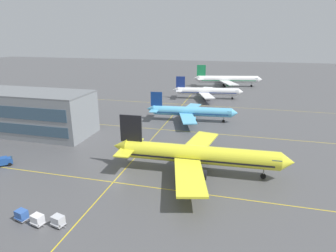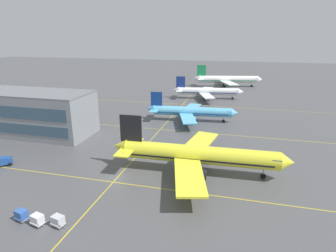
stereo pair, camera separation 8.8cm
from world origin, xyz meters
name	(u,v)px [view 2 (the right image)]	position (x,y,z in m)	size (l,w,h in m)	color
ground_plane	(117,178)	(0.00, 0.00, 0.00)	(600.00, 600.00, 0.00)	#4C4C4F
airliner_front_gate	(197,155)	(16.70, 7.16, 4.35)	(40.94, 35.35, 12.74)	yellow
airliner_second_row	(191,111)	(8.07, 47.38, 3.55)	(33.43, 28.70, 10.39)	#5BB7E5
airliner_third_row	(207,91)	(9.21, 86.90, 3.68)	(34.62, 29.58, 10.77)	white
airliner_far_left_stand	(227,79)	(16.76, 124.25, 4.41)	(41.35, 35.11, 12.93)	white
taxiway_markings	(160,129)	(0.00, 35.02, 0.00)	(129.96, 122.18, 0.01)	yellow
service_truck_red_van	(3,161)	(-29.21, -1.11, 1.18)	(4.28, 4.12, 2.10)	#1E4793
baggage_cart_row_leftmost	(21,215)	(-9.50, -18.01, 1.00)	(2.87, 2.11, 1.86)	#99999E
baggage_cart_row_second	(37,220)	(-6.01, -18.44, 1.00)	(2.87, 2.11, 1.86)	#99999E
baggage_cart_row_middle	(58,221)	(-2.53, -17.84, 1.00)	(2.87, 2.11, 1.86)	#99999E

